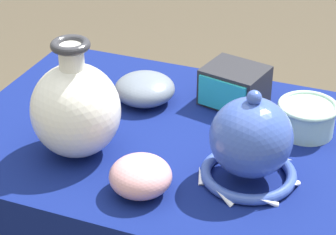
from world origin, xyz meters
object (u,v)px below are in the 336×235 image
Objects in this scene: vase_dome_bell at (251,143)px; bowl_shallow_terracotta at (77,92)px; vase_tall_bulbous at (76,109)px; cup_wide_celadon at (307,117)px; bowl_shallow_rose at (141,176)px; mosaic_tile_box at (234,86)px; bowl_shallow_slate at (145,89)px.

vase_dome_bell reaches higher than bowl_shallow_terracotta.
cup_wide_celadon is at bearing 30.24° from vase_tall_bulbous.
vase_dome_bell is 0.23m from bowl_shallow_rose.
cup_wide_celadon is at bearing -8.42° from mosaic_tile_box.
vase_tall_bulbous is 0.22m from bowl_shallow_terracotta.
vase_tall_bulbous is 0.51m from cup_wide_celadon.
bowl_shallow_slate is at bearing -179.77° from cup_wide_celadon.
vase_tall_bulbous is at bearing -149.76° from cup_wide_celadon.
vase_tall_bulbous reaches higher than bowl_shallow_rose.
vase_dome_bell is 0.23m from cup_wide_celadon.
mosaic_tile_box is 0.20m from cup_wide_celadon.
cup_wide_celadon is 0.43m from bowl_shallow_rose.
bowl_shallow_rose is (0.14, -0.34, 0.00)m from bowl_shallow_slate.
mosaic_tile_box is at bearing 112.03° from vase_dome_bell.
bowl_shallow_rose is (-0.07, -0.41, -0.01)m from mosaic_tile_box.
vase_tall_bulbous reaches higher than mosaic_tile_box.
vase_tall_bulbous is 0.21m from bowl_shallow_rose.
vase_tall_bulbous is 0.42m from mosaic_tile_box.
bowl_shallow_slate is (-0.20, -0.07, -0.01)m from mosaic_tile_box.
vase_tall_bulbous is 0.27m from bowl_shallow_slate.
bowl_shallow_rose is at bearing -87.01° from mosaic_tile_box.
mosaic_tile_box is 1.21× the size of cup_wide_celadon.
vase_dome_bell is at bearing -55.71° from mosaic_tile_box.
vase_dome_bell is 0.39m from bowl_shallow_slate.
cup_wide_celadon is (0.19, -0.07, -0.01)m from mosaic_tile_box.
vase_dome_bell is at bearing -16.85° from bowl_shallow_terracotta.
bowl_shallow_rose is (0.18, -0.08, -0.07)m from vase_tall_bulbous.
bowl_shallow_terracotta is (-0.47, 0.14, -0.05)m from vase_dome_bell.
bowl_shallow_rose is at bearing -146.61° from vase_dome_bell.
bowl_shallow_terracotta is (-0.35, -0.15, -0.01)m from mosaic_tile_box.
mosaic_tile_box reaches higher than cup_wide_celadon.
bowl_shallow_slate is (0.05, 0.25, -0.07)m from vase_tall_bulbous.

